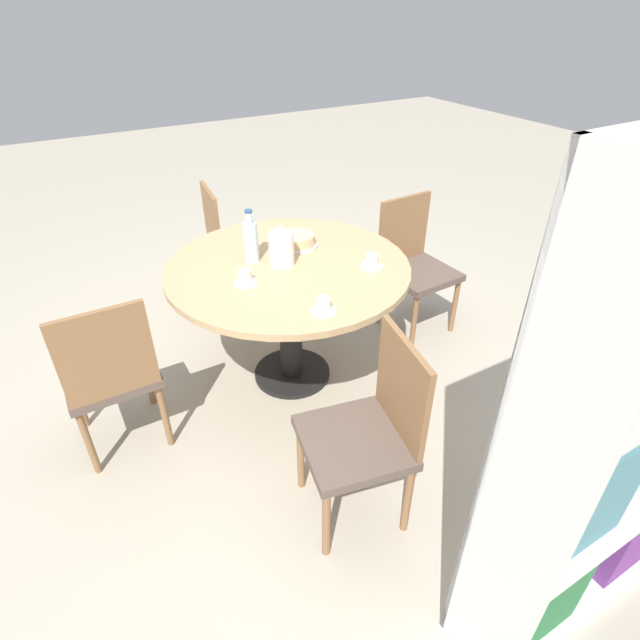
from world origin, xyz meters
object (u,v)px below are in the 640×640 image
(chair_d, at_px, (110,372))
(bookshelf, at_px, (636,431))
(chair_a, at_px, (369,430))
(chair_b, at_px, (414,263))
(chair_c, at_px, (234,244))
(cake_main, at_px, (299,241))
(water_bottle, at_px, (251,241))
(cup_b, at_px, (324,306))
(cup_a, at_px, (372,262))
(coffee_pot, at_px, (282,247))
(cup_c, at_px, (245,278))

(chair_d, distance_m, bookshelf, 2.13)
(chair_a, xyz_separation_m, chair_b, (-1.12, -1.09, 0.00))
(chair_c, xyz_separation_m, cake_main, (-0.10, 0.81, 0.32))
(water_bottle, bearing_deg, chair_c, -103.31)
(bookshelf, bearing_deg, water_bottle, 105.29)
(chair_c, relative_size, bookshelf, 0.50)
(chair_d, bearing_deg, cup_b, 154.74)
(chair_a, relative_size, bookshelf, 0.50)
(chair_c, bearing_deg, chair_a, -178.66)
(chair_a, bearing_deg, chair_c, -173.93)
(bookshelf, bearing_deg, cup_a, 89.34)
(chair_b, xyz_separation_m, bookshelf, (0.63, 1.79, 0.37))
(coffee_pot, bearing_deg, chair_b, -174.81)
(chair_a, distance_m, cup_a, 0.95)
(chair_c, xyz_separation_m, coffee_pot, (0.08, 0.97, 0.39))
(cup_c, bearing_deg, coffee_pot, -160.00)
(cup_c, bearing_deg, water_bottle, -121.43)
(water_bottle, distance_m, cup_b, 0.64)
(chair_a, relative_size, cup_c, 7.27)
(cake_main, height_order, cup_b, same)
(chair_a, bearing_deg, chair_b, 145.88)
(chair_b, height_order, chair_d, same)
(water_bottle, relative_size, cup_a, 2.36)
(water_bottle, bearing_deg, cup_c, 58.57)
(chair_c, xyz_separation_m, cup_a, (-0.31, 1.23, 0.32))
(coffee_pot, bearing_deg, cake_main, -139.49)
(chair_d, relative_size, water_bottle, 3.08)
(bookshelf, bearing_deg, chair_c, 96.37)
(chair_a, bearing_deg, bookshelf, 46.54)
(chair_d, xyz_separation_m, cake_main, (-1.14, -0.24, 0.32))
(chair_d, xyz_separation_m, cup_c, (-0.71, 0.01, 0.32))
(chair_a, xyz_separation_m, cup_a, (-0.51, -0.73, 0.32))
(chair_d, relative_size, cup_b, 7.27)
(cup_a, bearing_deg, cup_c, -14.84)
(chair_c, distance_m, cake_main, 0.88)
(chair_b, xyz_separation_m, chair_c, (0.92, -0.87, 0.00))
(chair_d, bearing_deg, cake_main, -168.24)
(chair_a, height_order, water_bottle, water_bottle)
(chair_b, distance_m, cup_a, 0.77)
(water_bottle, xyz_separation_m, cake_main, (-0.30, -0.04, -0.08))
(coffee_pot, distance_m, water_bottle, 0.17)
(chair_b, bearing_deg, chair_a, -138.47)
(cup_a, relative_size, cup_b, 1.00)
(water_bottle, xyz_separation_m, cup_a, (-0.51, 0.38, -0.09))
(chair_a, relative_size, chair_b, 1.00)
(water_bottle, bearing_deg, chair_b, 178.50)
(chair_c, height_order, cup_a, chair_c)
(chair_c, height_order, bookshelf, bookshelf)
(chair_b, xyz_separation_m, cake_main, (0.82, -0.06, 0.32))
(chair_b, xyz_separation_m, cup_c, (1.25, 0.18, 0.32))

